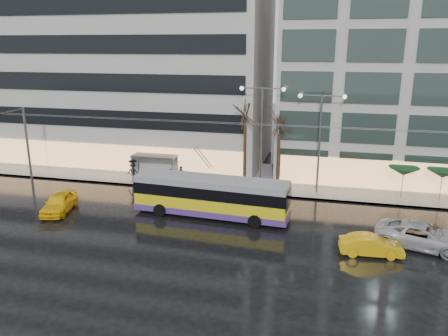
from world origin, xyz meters
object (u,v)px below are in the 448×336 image
(bus_shelter, at_px, (152,162))
(street_lamp_near, at_px, (262,124))
(trolleybus, at_px, (211,198))
(taxi_a, at_px, (59,202))

(bus_shelter, xyz_separation_m, street_lamp_near, (10.38, 0.11, 4.03))
(trolleybus, distance_m, taxi_a, 11.94)
(bus_shelter, bearing_deg, taxi_a, -114.12)
(trolleybus, xyz_separation_m, bus_shelter, (-7.73, 7.10, 0.48))
(street_lamp_near, relative_size, taxi_a, 2.02)
(taxi_a, bearing_deg, street_lamp_near, 20.05)
(bus_shelter, distance_m, taxi_a, 9.94)
(bus_shelter, relative_size, street_lamp_near, 0.47)
(bus_shelter, height_order, taxi_a, bus_shelter)
(street_lamp_near, height_order, taxi_a, street_lamp_near)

